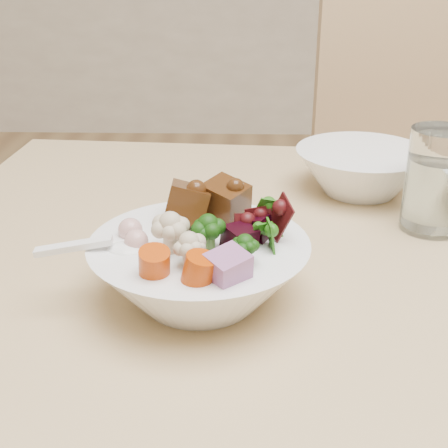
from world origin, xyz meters
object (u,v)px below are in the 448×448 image
Objects in this scene: food_bowl at (201,266)px; water_glass at (436,185)px; side_bowl at (361,171)px; chair_far at (427,200)px.

food_bowl is 1.69× the size of water_glass.
side_bowl is (-0.06, 0.11, -0.03)m from water_glass.
chair_far is 0.56m from water_glass.
water_glass reaches higher than side_bowl.
side_bowl is (0.19, 0.27, -0.01)m from food_bowl.
water_glass is at bearing -111.97° from chair_far.
food_bowl is 1.16× the size of side_bowl.
chair_far is at bearing 72.99° from water_glass.
chair_far is at bearing 60.78° from side_bowl.
water_glass reaches higher than food_bowl.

